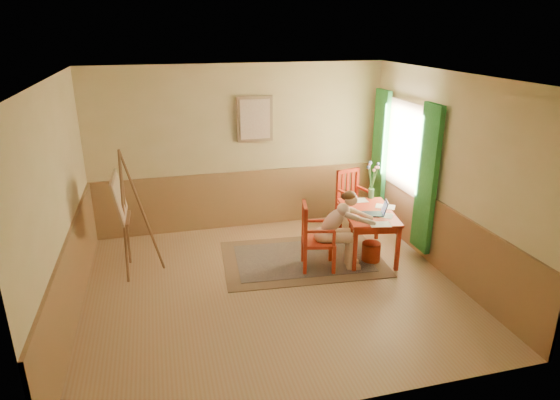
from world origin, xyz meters
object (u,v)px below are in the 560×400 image
object	(u,v)px
table	(368,216)
figure	(338,226)
chair_back	(352,200)
chair_left	(315,237)
easel	(122,202)
laptop	(376,212)

from	to	relation	value
table	figure	distance (m)	0.67
chair_back	chair_left	bearing A→B (deg)	-131.12
figure	chair_left	bearing A→B (deg)	169.11
figure	easel	xyz separation A→B (m)	(-2.95, 0.63, 0.42)
table	chair_back	size ratio (longest dim) A/B	1.26
figure	table	bearing A→B (deg)	26.96
table	figure	xyz separation A→B (m)	(-0.60, -0.30, 0.03)
chair_left	easel	xyz separation A→B (m)	(-2.62, 0.57, 0.58)
chair_left	figure	world-z (taller)	figure
table	laptop	bearing A→B (deg)	-72.78
table	chair_left	distance (m)	0.97
table	laptop	xyz separation A→B (m)	(0.05, -0.16, 0.13)
easel	chair_left	bearing A→B (deg)	-12.20
chair_back	figure	xyz separation A→B (m)	(-0.78, -1.33, 0.14)
chair_back	easel	size ratio (longest dim) A/B	0.57
chair_back	easel	distance (m)	3.83
table	figure	bearing A→B (deg)	-153.04
figure	laptop	xyz separation A→B (m)	(0.65, 0.14, 0.11)
chair_back	table	bearing A→B (deg)	-99.78
chair_left	laptop	distance (m)	1.02
chair_left	laptop	world-z (taller)	chair_left
figure	easel	bearing A→B (deg)	167.95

